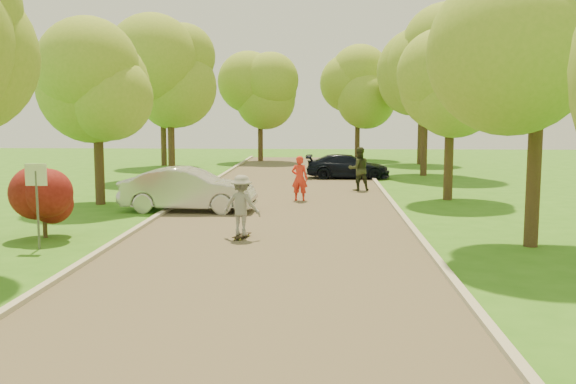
% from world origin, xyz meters
% --- Properties ---
extents(ground, '(100.00, 100.00, 0.00)m').
position_xyz_m(ground, '(0.00, 0.00, 0.00)').
color(ground, '#32701A').
rests_on(ground, ground).
extents(road, '(8.00, 60.00, 0.01)m').
position_xyz_m(road, '(0.00, 8.00, 0.01)').
color(road, '#4C4438').
rests_on(road, ground).
extents(curb_left, '(0.18, 60.00, 0.12)m').
position_xyz_m(curb_left, '(-4.05, 8.00, 0.06)').
color(curb_left, '#B2AD9E').
rests_on(curb_left, ground).
extents(curb_right, '(0.18, 60.00, 0.12)m').
position_xyz_m(curb_right, '(4.05, 8.00, 0.06)').
color(curb_right, '#B2AD9E').
rests_on(curb_right, ground).
extents(street_sign, '(0.55, 0.06, 2.17)m').
position_xyz_m(street_sign, '(-5.80, 4.00, 1.56)').
color(street_sign, '#59595E').
rests_on(street_sign, ground).
extents(red_shrub, '(1.70, 1.70, 1.95)m').
position_xyz_m(red_shrub, '(-6.30, 5.50, 1.10)').
color(red_shrub, '#382619').
rests_on(red_shrub, ground).
extents(tree_l_midb, '(4.30, 4.20, 6.62)m').
position_xyz_m(tree_l_midb, '(-6.81, 12.00, 4.59)').
color(tree_l_midb, '#382619').
rests_on(tree_l_midb, ground).
extents(tree_l_far, '(4.92, 4.80, 7.79)m').
position_xyz_m(tree_l_far, '(-6.39, 22.00, 5.47)').
color(tree_l_far, '#382619').
rests_on(tree_l_far, ground).
extents(tree_r_mida, '(5.13, 5.00, 7.95)m').
position_xyz_m(tree_r_mida, '(7.02, 5.00, 5.54)').
color(tree_r_mida, '#382619').
rests_on(tree_r_mida, ground).
extents(tree_r_midb, '(4.51, 4.40, 7.01)m').
position_xyz_m(tree_r_midb, '(6.60, 14.00, 4.88)').
color(tree_r_midb, '#382619').
rests_on(tree_r_midb, ground).
extents(tree_r_far, '(5.33, 5.20, 8.34)m').
position_xyz_m(tree_r_far, '(7.23, 24.00, 5.83)').
color(tree_r_far, '#382619').
rests_on(tree_r_far, ground).
extents(tree_bg_a, '(5.12, 5.00, 7.72)m').
position_xyz_m(tree_bg_a, '(-8.78, 30.00, 5.31)').
color(tree_bg_a, '#382619').
rests_on(tree_bg_a, ground).
extents(tree_bg_b, '(5.12, 5.00, 7.95)m').
position_xyz_m(tree_bg_b, '(8.22, 32.00, 5.54)').
color(tree_bg_b, '#382619').
rests_on(tree_bg_b, ground).
extents(tree_bg_c, '(4.92, 4.80, 7.33)m').
position_xyz_m(tree_bg_c, '(-2.79, 34.00, 5.02)').
color(tree_bg_c, '#382619').
rests_on(tree_bg_c, ground).
extents(tree_bg_d, '(5.12, 5.00, 7.72)m').
position_xyz_m(tree_bg_d, '(4.22, 36.00, 5.31)').
color(tree_bg_d, '#382619').
rests_on(tree_bg_d, ground).
extents(silver_sedan, '(4.75, 1.86, 1.54)m').
position_xyz_m(silver_sedan, '(-3.30, 10.46, 0.77)').
color(silver_sedan, '#B9B9BE').
rests_on(silver_sedan, ground).
extents(dark_sedan, '(4.45, 1.93, 1.28)m').
position_xyz_m(dark_sedan, '(2.75, 22.16, 0.64)').
color(dark_sedan, black).
rests_on(dark_sedan, ground).
extents(longboard, '(0.46, 0.88, 0.10)m').
position_xyz_m(longboard, '(-0.82, 5.61, 0.09)').
color(longboard, black).
rests_on(longboard, ground).
extents(skateboarder, '(1.20, 0.88, 1.66)m').
position_xyz_m(skateboarder, '(-0.82, 5.61, 0.94)').
color(skateboarder, gray).
rests_on(skateboarder, longboard).
extents(person_striped, '(0.72, 0.55, 1.78)m').
position_xyz_m(person_striped, '(0.51, 13.33, 0.89)').
color(person_striped, red).
rests_on(person_striped, ground).
extents(person_olive, '(1.09, 0.93, 1.94)m').
position_xyz_m(person_olive, '(3.02, 16.78, 0.97)').
color(person_olive, '#2B311D').
rests_on(person_olive, ground).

